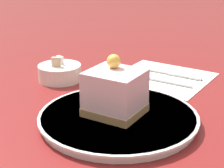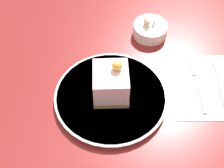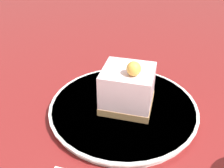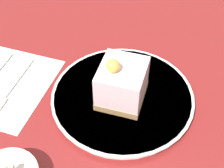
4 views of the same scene
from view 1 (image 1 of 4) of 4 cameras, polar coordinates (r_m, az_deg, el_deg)
name	(u,v)px [view 1 (image 1 of 4)]	position (r m, az deg, el deg)	size (l,w,h in m)	color
ground_plane	(101,122)	(0.67, -1.70, -5.79)	(4.00, 4.00, 0.00)	maroon
plate	(118,118)	(0.66, 0.97, -5.16)	(0.28, 0.28, 0.02)	silver
cake_slice	(115,92)	(0.65, 0.46, -1.26)	(0.09, 0.10, 0.10)	#9E7547
napkin	(162,77)	(0.89, 7.60, 1.02)	(0.22, 0.23, 0.00)	white
fork	(150,78)	(0.87, 5.85, 0.90)	(0.03, 0.17, 0.00)	silver
knife	(173,74)	(0.91, 9.33, 1.53)	(0.03, 0.17, 0.00)	silver
sugar_bowl	(60,72)	(0.87, -7.96, 1.77)	(0.10, 0.10, 0.06)	silver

